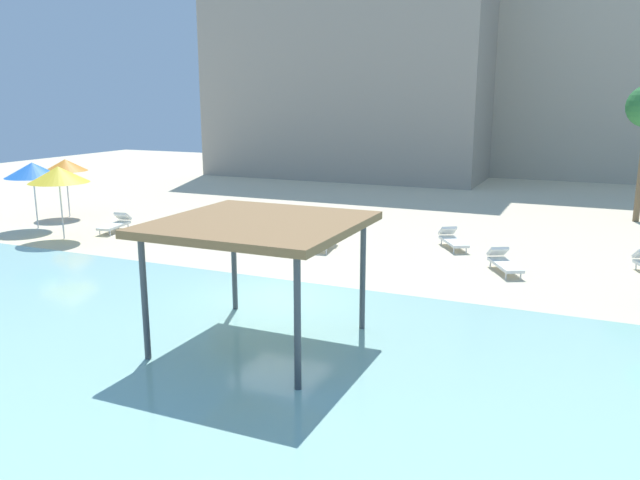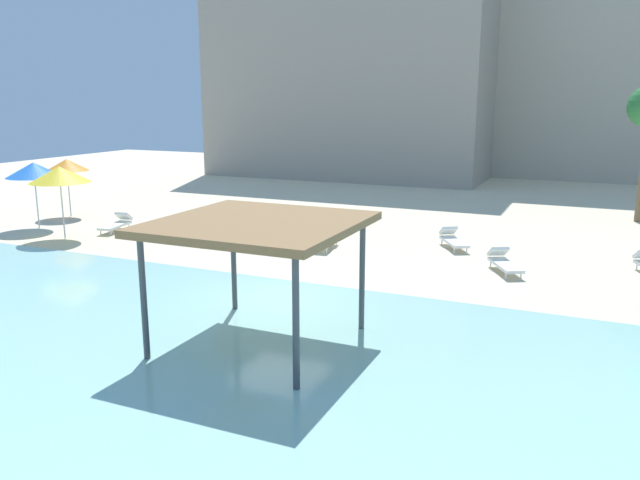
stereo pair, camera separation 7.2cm
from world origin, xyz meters
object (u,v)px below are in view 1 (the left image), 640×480
(beach_umbrella_blue_2, at_px, (32,170))
(lounge_chair_4, at_px, (326,239))
(shade_pavilion, at_px, (259,228))
(beach_umbrella_orange_3, at_px, (65,165))
(lounge_chair_3, at_px, (116,223))
(lounge_chair_2, at_px, (504,262))
(lounge_chair_1, at_px, (452,239))
(beach_umbrella_yellow_0, at_px, (58,175))

(beach_umbrella_blue_2, distance_m, lounge_chair_4, 13.37)
(shade_pavilion, distance_m, lounge_chair_4, 10.02)
(shade_pavilion, relative_size, beach_umbrella_orange_3, 1.57)
(shade_pavilion, xyz_separation_m, lounge_chair_3, (-11.91, 8.62, -2.43))
(lounge_chair_4, bearing_deg, shade_pavilion, 6.17)
(shade_pavilion, height_order, lounge_chair_4, shade_pavilion)
(beach_umbrella_blue_2, height_order, lounge_chair_4, beach_umbrella_blue_2)
(lounge_chair_3, bearing_deg, lounge_chair_2, 79.86)
(lounge_chair_1, bearing_deg, beach_umbrella_orange_3, -118.10)
(lounge_chair_2, relative_size, lounge_chair_4, 1.00)
(shade_pavilion, relative_size, lounge_chair_2, 2.22)
(shade_pavilion, xyz_separation_m, lounge_chair_4, (-2.41, 9.41, -2.43))
(lounge_chair_1, relative_size, lounge_chair_3, 0.98)
(shade_pavilion, bearing_deg, beach_umbrella_blue_2, 153.53)
(shade_pavilion, relative_size, lounge_chair_4, 2.21)
(beach_umbrella_blue_2, height_order, lounge_chair_3, beach_umbrella_blue_2)
(beach_umbrella_orange_3, distance_m, lounge_chair_4, 14.14)
(beach_umbrella_yellow_0, relative_size, beach_umbrella_orange_3, 1.07)
(beach_umbrella_orange_3, distance_m, lounge_chair_3, 5.25)
(beach_umbrella_yellow_0, bearing_deg, lounge_chair_4, 15.23)
(lounge_chair_4, bearing_deg, beach_umbrella_orange_3, -102.29)
(lounge_chair_1, bearing_deg, beach_umbrella_blue_2, -109.25)
(beach_umbrella_orange_3, xyz_separation_m, lounge_chair_2, (20.60, -1.69, -2.14))
(shade_pavilion, distance_m, beach_umbrella_orange_3, 19.39)
(shade_pavilion, height_order, beach_umbrella_orange_3, shade_pavilion)
(lounge_chair_1, relative_size, lounge_chair_4, 0.98)
(lounge_chair_2, bearing_deg, beach_umbrella_blue_2, -115.38)
(lounge_chair_2, xyz_separation_m, lounge_chair_4, (-6.66, 0.69, 0.00))
(lounge_chair_1, relative_size, lounge_chair_2, 0.99)
(lounge_chair_1, xyz_separation_m, lounge_chair_3, (-13.88, -2.80, 0.00))
(lounge_chair_3, xyz_separation_m, lounge_chair_4, (9.49, 0.79, 0.00))
(lounge_chair_1, xyz_separation_m, lounge_chair_4, (-4.38, -2.01, 0.00))
(lounge_chair_2, bearing_deg, lounge_chair_3, -117.98)
(lounge_chair_4, bearing_deg, lounge_chair_2, 75.84)
(lounge_chair_1, distance_m, lounge_chair_3, 14.16)
(beach_umbrella_yellow_0, distance_m, lounge_chair_1, 15.72)
(beach_umbrella_orange_3, bearing_deg, lounge_chair_1, 3.18)
(lounge_chair_1, bearing_deg, lounge_chair_2, 8.82)
(beach_umbrella_blue_2, distance_m, lounge_chair_2, 19.88)
(beach_umbrella_blue_2, distance_m, lounge_chair_3, 4.31)
(lounge_chair_1, bearing_deg, shade_pavilion, -41.05)
(lounge_chair_2, distance_m, lounge_chair_4, 6.70)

